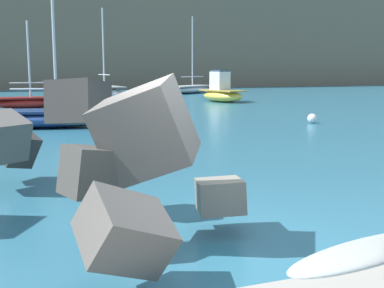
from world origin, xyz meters
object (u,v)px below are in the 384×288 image
boat_near_left (26,102)px  mooring_buoy_inner (312,118)px  boat_mid_right (46,117)px  boat_near_centre (190,89)px  boat_mid_centre (222,92)px  boat_mid_left (106,92)px

boat_near_left → mooring_buoy_inner: boat_near_left is taller
boat_mid_right → boat_near_centre: bearing=57.8°
boat_near_centre → boat_mid_centre: (-2.09, -12.77, 0.27)m
boat_mid_left → boat_mid_centre: bearing=-35.8°
boat_near_left → boat_near_centre: boat_near_centre is taller
boat_mid_centre → boat_mid_left: bearing=144.2°
boat_mid_left → mooring_buoy_inner: size_ratio=16.34×
boat_near_centre → mooring_buoy_inner: size_ratio=17.26×
boat_near_left → boat_mid_right: size_ratio=0.81×
mooring_buoy_inner → boat_mid_right: bearing=167.3°
boat_near_centre → boat_mid_right: 29.13m
boat_near_centre → boat_mid_right: bearing=-122.2°
boat_near_centre → boat_mid_right: boat_near_centre is taller
boat_near_centre → boat_near_left: bearing=-138.6°
boat_near_centre → boat_mid_right: (-15.51, -24.66, -0.03)m
boat_mid_centre → boat_mid_right: size_ratio=0.65×
boat_mid_left → mooring_buoy_inner: bearing=-73.7°
boat_near_left → boat_mid_left: bearing=47.8°
boat_mid_right → boat_mid_left: bearing=71.8°
boat_near_centre → boat_mid_left: bearing=-143.5°
boat_mid_left → boat_mid_right: bearing=-108.2°
boat_mid_right → boat_mid_centre: bearing=41.5°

